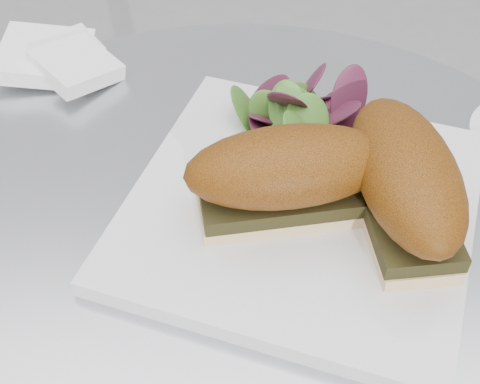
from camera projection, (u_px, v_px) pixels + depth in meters
The scene contains 5 objects.
plate at pixel (301, 207), 0.58m from camera, with size 0.29×0.29×0.02m, color silver.
sandwich_left at pixel (288, 174), 0.54m from camera, with size 0.18×0.12×0.08m.
sandwich_right at pixel (404, 180), 0.53m from camera, with size 0.11×0.19×0.08m.
salad at pixel (288, 114), 0.62m from camera, with size 0.12×0.12×0.05m, color #4A822A, non-canonical shape.
napkin at pixel (62, 66), 0.73m from camera, with size 0.13×0.13×0.02m, color white, non-canonical shape.
Camera 1 is at (0.03, -0.36, 1.16)m, focal length 50.00 mm.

